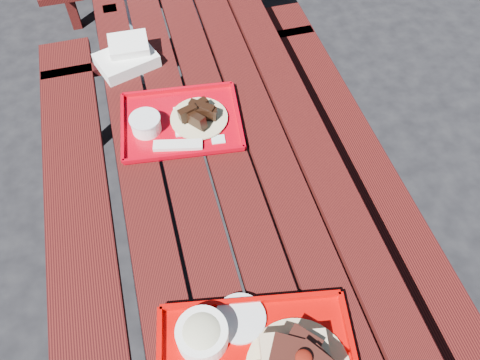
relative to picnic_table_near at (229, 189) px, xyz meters
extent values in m
plane|color=black|center=(0.00, 0.00, -0.56)|extent=(60.00, 60.00, 0.00)
cube|color=#47110D|center=(-0.30, 0.00, 0.17)|extent=(0.14, 2.40, 0.04)
cube|color=#47110D|center=(-0.15, 0.00, 0.17)|extent=(0.14, 2.40, 0.04)
cube|color=#47110D|center=(0.00, 0.00, 0.17)|extent=(0.14, 2.40, 0.04)
cube|color=#47110D|center=(0.15, 0.00, 0.17)|extent=(0.14, 2.40, 0.04)
cube|color=#47110D|center=(0.30, 0.00, 0.17)|extent=(0.14, 2.40, 0.04)
cube|color=#47110D|center=(-0.58, 0.00, -0.13)|extent=(0.25, 2.40, 0.04)
cube|color=#47110D|center=(-0.58, 0.84, -0.35)|extent=(0.06, 0.06, 0.42)
cube|color=#47110D|center=(0.58, 0.00, -0.13)|extent=(0.25, 2.40, 0.04)
cube|color=#47110D|center=(0.58, 0.84, -0.35)|extent=(0.06, 0.06, 0.42)
cube|color=#47110D|center=(-0.30, 0.96, -0.19)|extent=(0.06, 0.06, 0.75)
cube|color=#47110D|center=(0.30, 0.96, -0.19)|extent=(0.06, 0.06, 0.75)
cube|color=#47110D|center=(0.00, 0.96, -0.13)|extent=(1.40, 0.06, 0.04)
cube|color=#B60402|center=(-0.07, -0.51, 0.21)|extent=(0.49, 0.10, 0.02)
cube|color=beige|center=(0.00, -0.67, 0.24)|extent=(0.18, 0.11, 0.05)
ellipsoid|color=#5A120A|center=(0.00, -0.72, 0.34)|extent=(0.04, 0.04, 0.02)
cylinder|color=white|center=(-0.22, -0.58, 0.24)|extent=(0.13, 0.13, 0.07)
ellipsoid|color=beige|center=(-0.22, -0.58, 0.26)|extent=(0.11, 0.11, 0.05)
cylinder|color=silver|center=(-0.11, -0.55, 0.21)|extent=(0.14, 0.14, 0.01)
cube|color=#B0000F|center=(-0.12, 0.19, 0.20)|extent=(0.44, 0.36, 0.01)
cube|color=#B0000F|center=(-0.11, 0.35, 0.21)|extent=(0.41, 0.06, 0.02)
cube|color=#B0000F|center=(-0.14, 0.03, 0.21)|extent=(0.41, 0.06, 0.02)
cube|color=#B0000F|center=(0.08, 0.17, 0.21)|extent=(0.05, 0.32, 0.02)
cube|color=#B0000F|center=(-0.33, 0.22, 0.21)|extent=(0.05, 0.32, 0.02)
cube|color=silver|center=(-0.08, 0.19, 0.20)|extent=(0.15, 0.15, 0.01)
cylinder|color=beige|center=(-0.06, 0.18, 0.21)|extent=(0.20, 0.20, 0.01)
cylinder|color=white|center=(-0.25, 0.19, 0.23)|extent=(0.10, 0.10, 0.05)
cylinder|color=silver|center=(-0.25, 0.19, 0.26)|extent=(0.11, 0.11, 0.01)
cube|color=white|center=(-0.16, 0.08, 0.21)|extent=(0.17, 0.08, 0.01)
cube|color=silver|center=(-0.02, 0.08, 0.20)|extent=(0.05, 0.04, 0.00)
cube|color=white|center=(-0.27, 0.56, 0.21)|extent=(0.26, 0.22, 0.05)
cube|color=white|center=(-0.25, 0.59, 0.26)|extent=(0.15, 0.12, 0.04)
camera|label=1|loc=(-0.22, -0.96, 1.43)|focal=35.00mm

